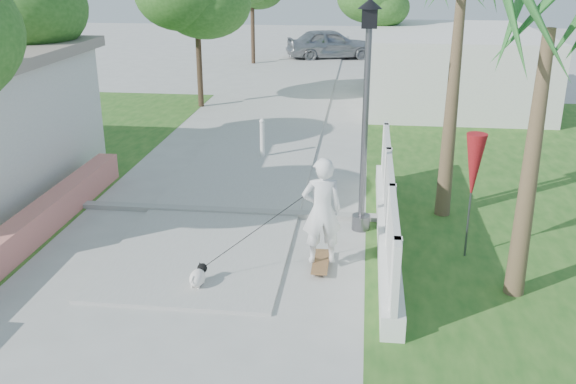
# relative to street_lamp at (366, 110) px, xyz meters

# --- Properties ---
(path_strip) EXTENTS (3.20, 36.00, 0.06)m
(path_strip) POSITION_rel_street_lamp_xyz_m (-2.90, 14.50, -2.40)
(path_strip) COLOR #B7B7B2
(path_strip) RESTS_ON ground
(curb) EXTENTS (6.50, 0.25, 0.10)m
(curb) POSITION_rel_street_lamp_xyz_m (-2.90, 0.50, -2.38)
(curb) COLOR #999993
(curb) RESTS_ON ground
(grass_right) EXTENTS (8.00, 20.00, 0.01)m
(grass_right) POSITION_rel_street_lamp_xyz_m (4.10, 2.50, -2.42)
(grass_right) COLOR #24581C
(grass_right) RESTS_ON ground
(pink_wall) EXTENTS (0.45, 8.20, 0.80)m
(pink_wall) POSITION_rel_street_lamp_xyz_m (-6.20, -1.95, -2.11)
(pink_wall) COLOR #D4726C
(pink_wall) RESTS_ON ground
(lattice_fence) EXTENTS (0.35, 7.00, 1.50)m
(lattice_fence) POSITION_rel_street_lamp_xyz_m (0.50, -0.50, -1.88)
(lattice_fence) COLOR white
(lattice_fence) RESTS_ON ground
(building_right) EXTENTS (6.00, 8.00, 2.60)m
(building_right) POSITION_rel_street_lamp_xyz_m (3.10, 12.50, -1.13)
(building_right) COLOR silver
(building_right) RESTS_ON ground
(street_lamp) EXTENTS (0.44, 0.44, 4.44)m
(street_lamp) POSITION_rel_street_lamp_xyz_m (0.00, 0.00, 0.00)
(street_lamp) COLOR #59595E
(street_lamp) RESTS_ON ground
(bollard) EXTENTS (0.14, 0.14, 1.09)m
(bollard) POSITION_rel_street_lamp_xyz_m (-2.70, 4.50, -1.84)
(bollard) COLOR white
(bollard) RESTS_ON ground
(patio_umbrella) EXTENTS (0.36, 0.36, 2.30)m
(patio_umbrella) POSITION_rel_street_lamp_xyz_m (1.90, -1.00, -0.74)
(patio_umbrella) COLOR #59595E
(patio_umbrella) RESTS_ON ground
(tree_left_mid) EXTENTS (3.20, 3.20, 4.85)m
(tree_left_mid) POSITION_rel_street_lamp_xyz_m (-8.38, 2.98, 1.07)
(tree_left_mid) COLOR #4C3826
(tree_left_mid) RESTS_ON ground
(tree_path_right) EXTENTS (3.00, 3.00, 4.79)m
(tree_path_right) POSITION_rel_street_lamp_xyz_m (0.32, 14.48, 1.07)
(tree_path_right) COLOR #4C3826
(tree_path_right) RESTS_ON ground
(palm_near) EXTENTS (1.80, 1.80, 4.70)m
(palm_near) POSITION_rel_street_lamp_xyz_m (2.50, -2.30, 1.53)
(palm_near) COLOR brown
(palm_near) RESTS_ON ground
(skateboarder) EXTENTS (2.34, 1.33, 2.01)m
(skateboarder) POSITION_rel_street_lamp_xyz_m (-1.48, -2.03, -1.55)
(skateboarder) COLOR olive
(skateboarder) RESTS_ON ground
(dog) EXTENTS (0.32, 0.56, 0.38)m
(dog) POSITION_rel_street_lamp_xyz_m (-2.62, -2.74, -2.22)
(dog) COLOR white
(dog) RESTS_ON ground
(parked_car) EXTENTS (4.93, 3.10, 1.56)m
(parked_car) POSITION_rel_street_lamp_xyz_m (-1.92, 22.53, -1.64)
(parked_car) COLOR #A3A6AB
(parked_car) RESTS_ON ground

